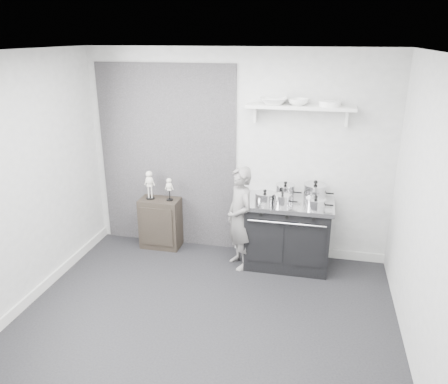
% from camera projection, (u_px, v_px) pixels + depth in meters
% --- Properties ---
extents(ground, '(4.00, 4.00, 0.00)m').
position_uv_depth(ground, '(202.00, 325.00, 4.53)').
color(ground, black).
rests_on(ground, ground).
extents(room_shell, '(4.02, 3.62, 2.71)m').
position_uv_depth(room_shell, '(194.00, 169.00, 4.12)').
color(room_shell, '#AEAEAC').
rests_on(room_shell, ground).
extents(wall_shelf, '(1.30, 0.26, 0.24)m').
position_uv_depth(wall_shelf, '(300.00, 108.00, 5.22)').
color(wall_shelf, silver).
rests_on(wall_shelf, room_shell).
extents(stove, '(1.10, 0.68, 0.88)m').
position_uv_depth(stove, '(288.00, 233.00, 5.58)').
color(stove, black).
rests_on(stove, ground).
extents(side_cabinet, '(0.55, 0.32, 0.71)m').
position_uv_depth(side_cabinet, '(161.00, 223.00, 6.09)').
color(side_cabinet, black).
rests_on(side_cabinet, ground).
extents(child, '(0.54, 0.58, 1.33)m').
position_uv_depth(child, '(240.00, 218.00, 5.46)').
color(child, slate).
rests_on(child, ground).
extents(pot_front_left, '(0.33, 0.24, 0.17)m').
position_uv_depth(pot_front_left, '(265.00, 198.00, 5.37)').
color(pot_front_left, '#BDBDBF').
rests_on(pot_front_left, stove).
extents(pot_back_left, '(0.33, 0.24, 0.22)m').
position_uv_depth(pot_back_left, '(285.00, 191.00, 5.53)').
color(pot_back_left, '#BDBDBF').
rests_on(pot_back_left, stove).
extents(pot_back_right, '(0.38, 0.29, 0.25)m').
position_uv_depth(pot_back_right, '(315.00, 192.00, 5.45)').
color(pot_back_right, '#BDBDBF').
rests_on(pot_back_right, stove).
extents(pot_front_right, '(0.33, 0.24, 0.17)m').
position_uv_depth(pot_front_right, '(316.00, 203.00, 5.18)').
color(pot_front_right, '#BDBDBF').
rests_on(pot_front_right, stove).
extents(pot_front_center, '(0.28, 0.19, 0.17)m').
position_uv_depth(pot_front_center, '(282.00, 200.00, 5.27)').
color(pot_front_center, '#BDBDBF').
rests_on(pot_front_center, stove).
extents(skeleton_full, '(0.13, 0.08, 0.46)m').
position_uv_depth(skeleton_full, '(150.00, 183.00, 5.92)').
color(skeleton_full, beige).
rests_on(skeleton_full, side_cabinet).
extents(skeleton_torso, '(0.10, 0.06, 0.36)m').
position_uv_depth(skeleton_torso, '(169.00, 188.00, 5.88)').
color(skeleton_torso, beige).
rests_on(skeleton_torso, side_cabinet).
extents(bowl_large, '(0.33, 0.33, 0.08)m').
position_uv_depth(bowl_large, '(274.00, 101.00, 5.25)').
color(bowl_large, white).
rests_on(bowl_large, wall_shelf).
extents(bowl_small, '(0.24, 0.24, 0.08)m').
position_uv_depth(bowl_small, '(298.00, 102.00, 5.19)').
color(bowl_small, white).
rests_on(bowl_small, wall_shelf).
extents(plate_stack, '(0.26, 0.26, 0.06)m').
position_uv_depth(plate_stack, '(330.00, 104.00, 5.12)').
color(plate_stack, white).
rests_on(plate_stack, wall_shelf).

